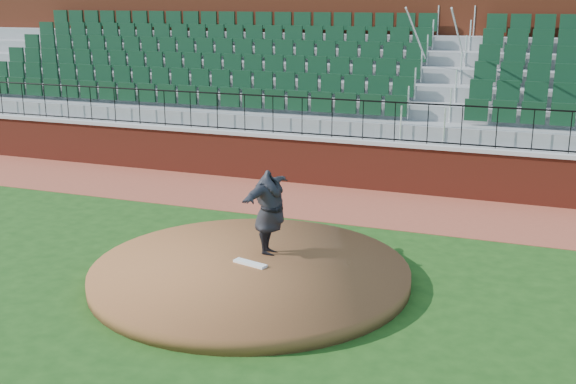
# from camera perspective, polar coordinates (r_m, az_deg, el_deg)

# --- Properties ---
(ground) EXTENTS (90.00, 90.00, 0.00)m
(ground) POSITION_cam_1_polar(r_m,az_deg,el_deg) (12.55, -2.42, -7.45)
(ground) COLOR #193F12
(ground) RESTS_ON ground
(warning_track) EXTENTS (34.00, 3.20, 0.01)m
(warning_track) POSITION_cam_1_polar(r_m,az_deg,el_deg) (17.36, 4.52, -0.92)
(warning_track) COLOR brown
(warning_track) RESTS_ON ground
(field_wall) EXTENTS (34.00, 0.35, 1.20)m
(field_wall) POSITION_cam_1_polar(r_m,az_deg,el_deg) (18.70, 5.92, 2.12)
(field_wall) COLOR maroon
(field_wall) RESTS_ON ground
(wall_cap) EXTENTS (34.00, 0.45, 0.10)m
(wall_cap) POSITION_cam_1_polar(r_m,az_deg,el_deg) (18.57, 5.97, 4.07)
(wall_cap) COLOR #B7B7B7
(wall_cap) RESTS_ON field_wall
(wall_railing) EXTENTS (34.00, 0.05, 1.00)m
(wall_railing) POSITION_cam_1_polar(r_m,az_deg,el_deg) (18.47, 6.02, 5.74)
(wall_railing) COLOR black
(wall_railing) RESTS_ON wall_cap
(seating_stands) EXTENTS (34.00, 5.10, 4.60)m
(seating_stands) POSITION_cam_1_polar(r_m,az_deg,el_deg) (21.02, 7.96, 8.23)
(seating_stands) COLOR gray
(seating_stands) RESTS_ON ground
(concourse_wall) EXTENTS (34.00, 0.50, 5.50)m
(concourse_wall) POSITION_cam_1_polar(r_m,az_deg,el_deg) (23.70, 9.53, 10.05)
(concourse_wall) COLOR maroon
(concourse_wall) RESTS_ON ground
(pitchers_mound) EXTENTS (5.64, 5.64, 0.25)m
(pitchers_mound) POSITION_cam_1_polar(r_m,az_deg,el_deg) (12.73, -3.04, -6.50)
(pitchers_mound) COLOR brown
(pitchers_mound) RESTS_ON ground
(pitching_rubber) EXTENTS (0.68, 0.33, 0.04)m
(pitching_rubber) POSITION_cam_1_polar(r_m,az_deg,el_deg) (12.77, -3.05, -5.73)
(pitching_rubber) COLOR white
(pitching_rubber) RESTS_ON pitchers_mound
(pitcher) EXTENTS (0.57, 1.97, 1.59)m
(pitcher) POSITION_cam_1_polar(r_m,az_deg,el_deg) (13.04, -1.49, -1.65)
(pitcher) COLOR black
(pitcher) RESTS_ON pitchers_mound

